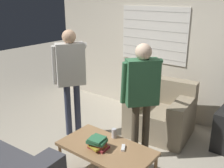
{
  "coord_description": "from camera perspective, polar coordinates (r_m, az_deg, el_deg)",
  "views": [
    {
      "loc": [
        2.0,
        -2.22,
        2.17
      ],
      "look_at": [
        -0.08,
        0.48,
        1.0
      ],
      "focal_mm": 42.0,
      "sensor_mm": 36.0,
      "label": 1
    }
  ],
  "objects": [
    {
      "name": "soda_can",
      "position": [
        3.42,
        0.46,
        -10.65
      ],
      "size": [
        0.07,
        0.07,
        0.13
      ],
      "color": "silver",
      "rests_on": "coffee_table"
    },
    {
      "name": "spare_remote",
      "position": [
        3.23,
        2.45,
        -13.71
      ],
      "size": [
        0.1,
        0.13,
        0.02
      ],
      "rotation": [
        0.0,
        0.0,
        0.54
      ],
      "color": "white",
      "rests_on": "coffee_table"
    },
    {
      "name": "book_stack",
      "position": [
        3.2,
        -3.18,
        -12.73
      ],
      "size": [
        0.25,
        0.21,
        0.15
      ],
      "color": "maroon",
      "rests_on": "coffee_table"
    },
    {
      "name": "person_left_standing",
      "position": [
        4.04,
        -9.0,
        2.91
      ],
      "size": [
        0.54,
        0.76,
        1.69
      ],
      "rotation": [
        0.0,
        0.0,
        0.98
      ],
      "color": "#33384C",
      "rests_on": "ground_plane"
    },
    {
      "name": "ground_plane",
      "position": [
        3.69,
        -3.76,
        -17.1
      ],
      "size": [
        16.0,
        16.0,
        0.0
      ],
      "primitive_type": "plane",
      "color": "#B2A893"
    },
    {
      "name": "armchair_beige",
      "position": [
        4.34,
        10.61,
        -6.32
      ],
      "size": [
        1.04,
        0.93,
        0.86
      ],
      "rotation": [
        0.0,
        0.0,
        3.26
      ],
      "color": "gray",
      "rests_on": "ground_plane"
    },
    {
      "name": "person_right_standing",
      "position": [
        3.42,
        6.51,
        -0.95
      ],
      "size": [
        0.48,
        0.75,
        1.6
      ],
      "rotation": [
        0.0,
        0.0,
        0.86
      ],
      "color": "#4C4233",
      "rests_on": "ground_plane"
    },
    {
      "name": "coffee_table",
      "position": [
        3.28,
        -1.26,
        -14.11
      ],
      "size": [
        1.16,
        0.62,
        0.42
      ],
      "color": "#9E754C",
      "rests_on": "ground_plane"
    },
    {
      "name": "wall_back",
      "position": [
        4.78,
        12.17,
        7.8
      ],
      "size": [
        5.2,
        0.08,
        2.55
      ],
      "color": "beige",
      "rests_on": "ground_plane"
    }
  ]
}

